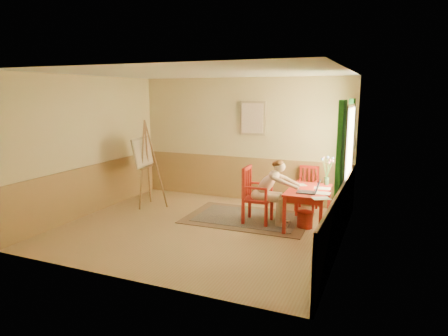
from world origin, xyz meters
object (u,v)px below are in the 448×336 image
at_px(chair_left, 255,195).
at_px(chair_back, 307,188).
at_px(laptop, 310,190).
at_px(easel, 144,156).
at_px(figure, 271,189).
at_px(table, 308,194).

bearing_deg(chair_left, chair_back, 59.14).
bearing_deg(laptop, easel, 175.19).
xyz_separation_m(figure, easel, (-2.89, 0.16, 0.43)).
relative_size(chair_left, chair_back, 1.17).
relative_size(chair_back, laptop, 2.29).
bearing_deg(chair_left, easel, 176.29).
bearing_deg(laptop, chair_back, 102.73).
relative_size(table, figure, 0.97).
bearing_deg(figure, laptop, -10.84).
bearing_deg(figure, table, 10.59).
height_order(table, figure, figure).
relative_size(chair_back, easel, 0.49).
relative_size(chair_left, figure, 0.87).
distance_m(table, chair_back, 1.15).
height_order(chair_back, figure, figure).
distance_m(laptop, easel, 3.69).
distance_m(table, easel, 3.61).
xyz_separation_m(laptop, easel, (-3.66, 0.31, 0.35)).
height_order(chair_back, laptop, laptop).
distance_m(figure, laptop, 0.78).
relative_size(laptop, easel, 0.21).
relative_size(chair_back, figure, 0.74).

